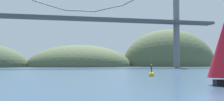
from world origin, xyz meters
TOP-DOWN VIEW (x-y plane):
  - ground_plane at (0.00, 0.00)m, footprint 360.00×360.00m
  - headland_center at (5.00, 135.00)m, footprint 59.34×44.00m
  - headland_right at (60.00, 135.00)m, footprint 58.42×44.00m
  - suspension_bridge at (0.00, 95.00)m, footprint 125.13×6.00m
  - channel_buoy at (6.33, 31.09)m, footprint 1.10×1.10m

SIDE VIEW (x-z plane):
  - ground_plane at x=0.00m, z-range 0.00..0.00m
  - headland_center at x=5.00m, z-range -12.22..12.22m
  - headland_right at x=60.00m, z-range -22.60..22.60m
  - channel_buoy at x=6.33m, z-range -0.95..1.69m
  - suspension_bridge at x=0.00m, z-range -0.79..44.29m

